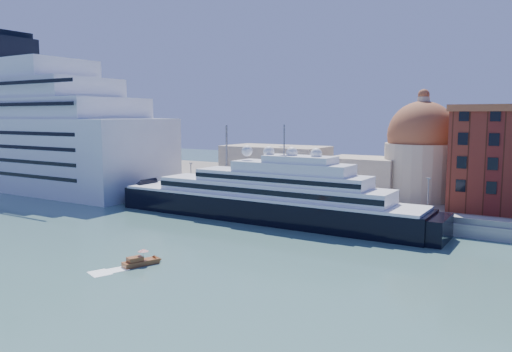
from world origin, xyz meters
The scene contains 9 objects.
ground centered at (0.00, 0.00, 0.00)m, with size 400.00×400.00×0.00m, color #365E57.
quay centered at (0.00, 34.00, 1.25)m, with size 180.00×10.00×2.50m, color gray.
land centered at (0.00, 75.00, 1.00)m, with size 260.00×72.00×2.00m, color slate.
quay_fence centered at (0.00, 29.50, 3.10)m, with size 180.00×0.10×1.20m, color slate.
superyacht centered at (-5.94, 23.00, 4.24)m, with size 82.15×11.39×24.55m.
service_barge centered at (-50.79, 19.21, 0.69)m, with size 10.75×3.60×2.42m.
water_taxi centered at (-2.02, -15.87, 0.63)m, with size 3.65×5.80×2.62m.
church centered at (6.39, 57.72, 10.91)m, with size 66.00×18.00×25.50m.
lamp_posts centered at (-12.67, 32.27, 9.84)m, with size 120.80×2.40×18.00m.
Camera 1 is at (52.30, -69.71, 22.87)m, focal length 35.00 mm.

